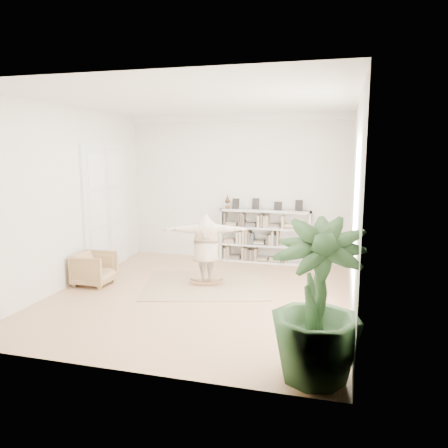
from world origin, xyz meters
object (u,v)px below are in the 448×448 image
(rocker_board, at_px, (206,282))
(person, at_px, (206,246))
(bookshelf, at_px, (265,237))
(armchair, at_px, (94,269))
(houseplant, at_px, (316,301))

(rocker_board, xyz_separation_m, person, (0.00, -0.00, 0.75))
(bookshelf, relative_size, person, 1.28)
(bookshelf, distance_m, person, 2.33)
(bookshelf, bearing_deg, rocker_board, -110.58)
(bookshelf, relative_size, armchair, 2.98)
(rocker_board, height_order, houseplant, houseplant)
(bookshelf, xyz_separation_m, armchair, (-3.04, -2.74, -0.30))
(person, bearing_deg, rocker_board, -98.47)
(houseplant, bearing_deg, person, 126.65)
(bookshelf, xyz_separation_m, rocker_board, (-0.82, -2.18, -0.57))
(bookshelf, height_order, rocker_board, bookshelf)
(person, height_order, houseplant, houseplant)
(armchair, bearing_deg, person, -76.87)
(bookshelf, relative_size, houseplant, 1.13)
(houseplant, bearing_deg, bookshelf, 106.17)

